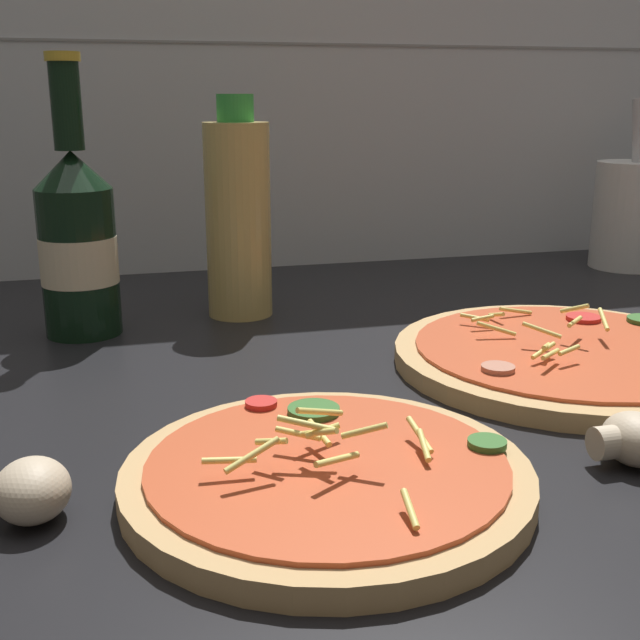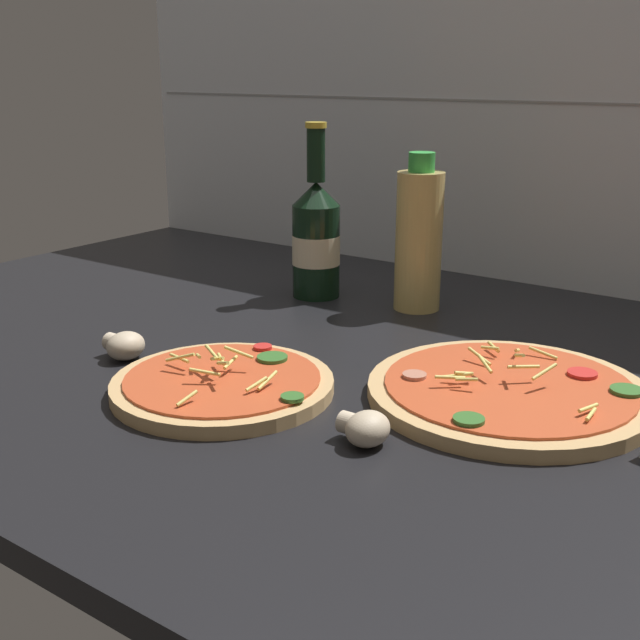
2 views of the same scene
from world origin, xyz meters
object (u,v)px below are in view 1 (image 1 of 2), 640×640
(mushroom_left, at_px, (633,440))
(mushroom_right, at_px, (27,491))
(beer_bottle, at_px, (77,240))
(oil_bottle, at_px, (238,217))
(pizza_far, at_px, (570,356))
(pizza_near, at_px, (327,475))
(utensil_crock, at_px, (631,213))

(mushroom_left, bearing_deg, mushroom_right, 176.10)
(beer_bottle, height_order, oil_bottle, beer_bottle)
(pizza_far, relative_size, oil_bottle, 1.33)
(beer_bottle, distance_m, oil_bottle, 0.16)
(pizza_near, distance_m, pizza_far, 0.29)
(beer_bottle, xyz_separation_m, utensil_crock, (0.67, 0.13, -0.02))
(beer_bottle, bearing_deg, mushroom_left, -48.88)
(beer_bottle, relative_size, mushroom_right, 5.09)
(pizza_far, relative_size, mushroom_left, 6.02)
(oil_bottle, relative_size, utensil_crock, 1.02)
(pizza_near, height_order, pizza_far, pizza_far)
(mushroom_left, bearing_deg, pizza_far, 69.66)
(pizza_near, xyz_separation_m, pizza_far, (0.25, 0.15, 0.00))
(pizza_near, distance_m, mushroom_right, 0.16)
(pizza_near, distance_m, beer_bottle, 0.39)
(pizza_far, bearing_deg, pizza_near, -148.18)
(pizza_near, bearing_deg, pizza_far, 31.82)
(mushroom_right, bearing_deg, utensil_crock, 34.61)
(pizza_far, distance_m, oil_bottle, 0.34)
(mushroom_right, bearing_deg, pizza_near, -2.68)
(oil_bottle, xyz_separation_m, mushroom_left, (0.17, -0.40, -0.08))
(pizza_far, bearing_deg, beer_bottle, 152.64)
(mushroom_left, distance_m, utensil_crock, 0.61)
(pizza_far, xyz_separation_m, mushroom_left, (-0.06, -0.17, 0.01))
(pizza_near, distance_m, oil_bottle, 0.40)
(pizza_far, distance_m, beer_bottle, 0.44)
(pizza_far, bearing_deg, mushroom_left, -110.34)
(beer_bottle, xyz_separation_m, mushroom_right, (-0.02, -0.35, -0.07))
(pizza_far, xyz_separation_m, utensil_crock, (0.28, 0.33, 0.06))
(utensil_crock, bearing_deg, beer_bottle, -168.92)
(pizza_near, relative_size, utensil_crock, 1.10)
(pizza_far, xyz_separation_m, beer_bottle, (-0.39, 0.20, 0.08))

